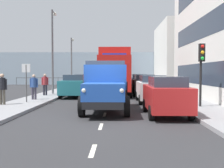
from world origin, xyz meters
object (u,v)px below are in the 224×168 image
(car_navy_kerbside_3, at_px, (139,82))
(pedestrian_strolling, at_px, (34,85))
(truck_vintage_blue, at_px, (106,88))
(traffic_light_near, at_px, (201,61))
(car_white_kerbside_1, at_px, (152,88))
(lamp_post_far, at_px, (72,57))
(pedestrian_by_lamp, at_px, (45,83))
(lorry_cargo_red, at_px, (115,70))
(car_silver_oppositeside_1, at_px, (84,83))
(car_red_kerbside_near, at_px, (166,95))
(lamp_post_promenade, at_px, (53,44))
(car_teal_oppositeside_0, at_px, (75,85))
(street_sign, at_px, (26,76))
(pedestrian_in_dark_coat, at_px, (2,86))
(car_black_kerbside_2, at_px, (144,85))

(car_navy_kerbside_3, distance_m, pedestrian_strolling, 12.58)
(truck_vintage_blue, bearing_deg, traffic_light_near, -167.46)
(car_white_kerbside_1, height_order, pedestrian_strolling, pedestrian_strolling)
(car_navy_kerbside_3, distance_m, lamp_post_far, 9.09)
(car_white_kerbside_1, distance_m, pedestrian_by_lamp, 8.45)
(lorry_cargo_red, relative_size, car_silver_oppositeside_1, 1.77)
(car_red_kerbside_near, relative_size, lamp_post_promenade, 0.56)
(truck_vintage_blue, relative_size, lorry_cargo_red, 0.69)
(car_teal_oppositeside_0, relative_size, car_silver_oppositeside_1, 0.94)
(car_white_kerbside_1, relative_size, car_navy_kerbside_3, 1.00)
(street_sign, bearing_deg, car_silver_oppositeside_1, -101.66)
(lamp_post_promenade, bearing_deg, pedestrian_in_dark_coat, 83.40)
(car_silver_oppositeside_1, height_order, street_sign, street_sign)
(car_silver_oppositeside_1, relative_size, lamp_post_far, 0.80)
(car_red_kerbside_near, xyz_separation_m, lamp_post_promenade, (7.49, -10.35, 3.31))
(car_silver_oppositeside_1, bearing_deg, car_black_kerbside_2, 144.53)
(truck_vintage_blue, distance_m, lorry_cargo_red, 9.96)
(car_teal_oppositeside_0, xyz_separation_m, pedestrian_by_lamp, (2.30, 0.10, 0.21))
(car_red_kerbside_near, distance_m, pedestrian_strolling, 9.28)
(lamp_post_promenade, height_order, lamp_post_far, lamp_post_promenade)
(car_black_kerbside_2, relative_size, pedestrian_by_lamp, 2.44)
(street_sign, bearing_deg, pedestrian_in_dark_coat, 55.02)
(truck_vintage_blue, height_order, lamp_post_promenade, lamp_post_promenade)
(lorry_cargo_red, xyz_separation_m, car_teal_oppositeside_0, (3.02, 2.17, -1.18))
(car_navy_kerbside_3, relative_size, pedestrian_strolling, 2.55)
(lorry_cargo_red, xyz_separation_m, pedestrian_strolling, (5.16, 5.46, -0.98))
(car_silver_oppositeside_1, height_order, pedestrian_strolling, pedestrian_strolling)
(car_black_kerbside_2, bearing_deg, traffic_light_near, 104.61)
(pedestrian_strolling, relative_size, traffic_light_near, 0.51)
(pedestrian_strolling, bearing_deg, traffic_light_near, 160.75)
(truck_vintage_blue, distance_m, car_black_kerbside_2, 9.66)
(car_white_kerbside_1, height_order, traffic_light_near, traffic_light_near)
(lorry_cargo_red, distance_m, lamp_post_promenade, 5.56)
(lamp_post_promenade, relative_size, street_sign, 3.05)
(car_white_kerbside_1, relative_size, lamp_post_promenade, 0.60)
(car_red_kerbside_near, distance_m, car_black_kerbside_2, 10.24)
(car_teal_oppositeside_0, bearing_deg, car_red_kerbside_near, 121.81)
(pedestrian_strolling, relative_size, lamp_post_promenade, 0.24)
(car_navy_kerbside_3, xyz_separation_m, pedestrian_in_dark_coat, (8.39, 12.85, 0.24))
(car_red_kerbside_near, distance_m, street_sign, 8.49)
(car_red_kerbside_near, xyz_separation_m, car_silver_oppositeside_1, (5.40, -14.09, 0.01))
(pedestrian_by_lamp, distance_m, traffic_light_near, 11.91)
(car_teal_oppositeside_0, bearing_deg, lamp_post_far, -78.82)
(pedestrian_strolling, height_order, lamp_post_far, lamp_post_far)
(car_teal_oppositeside_0, distance_m, lamp_post_far, 11.54)
(car_teal_oppositeside_0, bearing_deg, car_silver_oppositeside_1, -90.00)
(car_teal_oppositeside_0, distance_m, pedestrian_strolling, 3.93)
(lorry_cargo_red, height_order, car_black_kerbside_2, lorry_cargo_red)
(traffic_light_near, distance_m, lamp_post_far, 20.19)
(car_red_kerbside_near, height_order, car_navy_kerbside_3, same)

